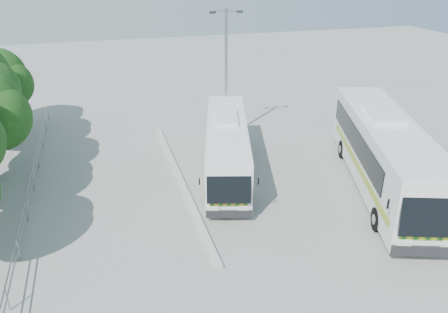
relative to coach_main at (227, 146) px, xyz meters
name	(u,v)px	position (x,y,z in m)	size (l,w,h in m)	color
ground	(229,192)	(-0.54, -2.27, -1.65)	(100.00, 100.00, 0.00)	gray
kerb_divider	(180,179)	(-2.84, -0.27, -1.57)	(0.40, 16.00, 0.15)	#B2B2AD
railing	(34,171)	(-10.54, 1.73, -0.91)	(0.06, 22.00, 1.00)	gray
coach_main	(227,146)	(0.00, 0.00, 0.00)	(5.00, 10.99, 3.00)	silver
coach_adjacent	(384,152)	(7.46, -3.99, 0.40)	(6.94, 13.56, 3.73)	silver
lamppost	(226,70)	(1.46, 5.02, 3.12)	(2.11, 0.28, 8.63)	#919399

